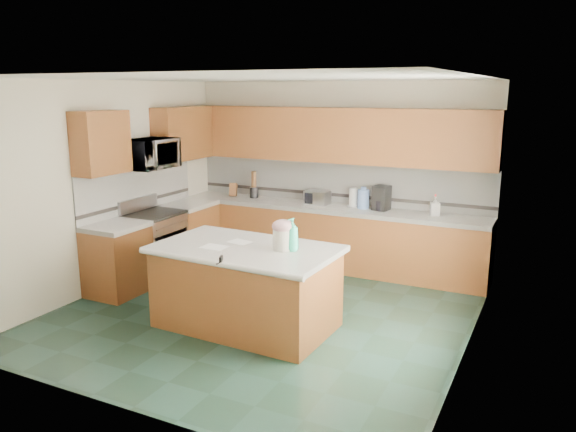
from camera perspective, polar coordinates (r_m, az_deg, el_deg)
The scene contains 52 objects.
floor at distance 6.74m, azimuth -2.50°, elevation -9.80°, with size 4.60×4.60×0.00m, color black.
ceiling at distance 6.23m, azimuth -2.74°, elevation 13.81°, with size 4.60×4.60×0.00m, color white.
wall_back at distance 8.42m, azimuth 5.03°, elevation 4.28°, with size 4.60×0.04×2.70m, color #EFE5CA.
wall_front at distance 4.51m, azimuth -16.97°, elevation -3.67°, with size 4.60×0.04×2.70m, color #EFE5CA.
wall_left at distance 7.72m, azimuth -17.91°, elevation 2.94°, with size 0.04×4.60×2.70m, color #EFE5CA.
wall_right at distance 5.63m, azimuth 18.56°, elevation -0.57°, with size 0.04×4.60×2.70m, color #EFE5CA.
back_base_cab at distance 8.32m, azimuth 4.10°, elevation -2.29°, with size 4.60×0.60×0.86m, color #341C0B.
back_countertop at distance 8.21m, azimuth 4.15°, elevation 0.81°, with size 4.60×0.64×0.06m, color white.
back_upper_cab at distance 8.18m, azimuth 4.63°, elevation 8.20°, with size 4.60×0.33×0.78m, color #341C0B.
back_backsplash at distance 8.41m, azimuth 4.93°, elevation 3.48°, with size 4.60×0.02×0.63m, color silver.
back_accent_band at distance 8.44m, azimuth 4.89°, elevation 2.16°, with size 4.60×0.01×0.05m, color black.
left_base_cab_rear at distance 8.67m, azimuth -10.06°, elevation -1.84°, with size 0.60×0.82×0.86m, color #341C0B.
left_counter_rear at distance 8.57m, azimuth -10.18°, elevation 1.14°, with size 0.64×0.82×0.06m, color white.
left_base_cab_front at distance 7.54m, azimuth -16.93°, elevation -4.41°, with size 0.60×0.72×0.86m, color #341C0B.
left_counter_front at distance 7.42m, azimuth -17.16°, elevation -1.02°, with size 0.64×0.72×0.06m, color white.
left_backsplash at distance 8.11m, azimuth -15.01°, elevation 2.75°, with size 0.02×2.30×0.63m, color silver.
left_accent_band at distance 8.15m, azimuth -14.90°, elevation 1.39°, with size 0.01×2.30×0.05m, color black.
left_upper_cab_rear at distance 8.61m, azimuth -10.65°, elevation 8.25°, with size 0.33×1.09×0.78m, color #341C0B.
left_upper_cab_front at distance 7.35m, azimuth -18.47°, elevation 7.08°, with size 0.33×0.72×0.78m, color #341C0B.
range_body at distance 8.07m, azimuth -13.37°, elevation -3.02°, with size 0.60×0.76×0.88m, color #B7B7BC.
range_oven_door at distance 7.90m, azimuth -11.73°, elevation -3.57°, with size 0.02×0.68×0.55m, color black.
range_cooktop at distance 7.96m, azimuth -13.54°, elevation 0.18°, with size 0.62×0.78×0.04m, color black.
range_handle at distance 7.79m, azimuth -11.68°, elevation -0.91°, with size 0.02×0.02×0.66m, color #B7B7BC.
range_backguard at distance 8.10m, azimuth -15.00°, elevation 1.18°, with size 0.06×0.76×0.18m, color #B7B7BC.
microwave at distance 7.82m, azimuth -13.85°, elevation 6.14°, with size 0.73×0.50×0.41m, color #B7B7BC.
island_base at distance 6.25m, azimuth -4.26°, elevation -7.43°, with size 1.86×1.07×0.86m, color #341C0B.
island_top at distance 6.11m, azimuth -4.33°, elevation -3.37°, with size 1.96×1.17×0.06m, color white.
island_bullnose at distance 5.64m, azimuth -7.34°, elevation -4.83°, with size 0.06×0.06×1.96m, color white.
treat_jar at distance 5.93m, azimuth -0.52°, elevation -2.41°, with size 0.21×0.21×0.22m, color silver.
treat_jar_lid at distance 5.90m, azimuth -0.53°, elevation -1.05°, with size 0.23×0.23×0.14m, color #CD939B.
treat_jar_knob at distance 5.89m, azimuth -0.53°, elevation -0.58°, with size 0.03×0.03×0.08m, color tan.
treat_jar_knob_end_l at distance 5.90m, azimuth -0.86°, elevation -0.54°, with size 0.04×0.04×0.04m, color tan.
treat_jar_knob_end_r at distance 5.87m, azimuth -0.19°, elevation -0.62°, with size 0.04×0.04×0.04m, color tan.
soap_bottle_island at distance 5.89m, azimuth 0.44°, elevation -1.89°, with size 0.13×0.14×0.35m, color #2DBA93.
paper_sheet_a at distance 6.11m, azimuth -7.48°, elevation -3.14°, with size 0.28×0.21×0.00m, color white.
paper_sheet_b at distance 6.28m, azimuth -4.92°, elevation -2.64°, with size 0.25×0.19×0.00m, color white.
clamp_body at distance 5.61m, azimuth -6.81°, elevation -4.46°, with size 0.03×0.09×0.08m, color black.
clamp_handle at distance 5.58m, azimuth -7.09°, elevation -4.79°, with size 0.01×0.01×0.06m, color black.
knife_block at distance 8.97m, azimuth -5.58°, elevation 2.67°, with size 0.11×0.09×0.21m, color #472814.
utensil_crock at distance 8.82m, azimuth -3.48°, elevation 2.41°, with size 0.14×0.14×0.17m, color black.
utensil_bundle at distance 8.78m, azimuth -3.50°, elevation 3.75°, with size 0.08×0.08×0.25m, color #472814.
toaster_oven at distance 8.31m, azimuth 2.99°, elevation 1.88°, with size 0.35×0.24×0.20m, color #B7B7BC.
toaster_oven_door at distance 8.21m, azimuth 2.69°, elevation 1.75°, with size 0.31×0.01×0.16m, color black.
paper_towel at distance 8.15m, azimuth 6.67°, elevation 1.89°, with size 0.12×0.12×0.28m, color white.
paper_towel_base at distance 8.18m, azimuth 6.65°, elevation 0.98°, with size 0.19×0.19×0.01m, color #B7B7BC.
water_jug at distance 8.06m, azimuth 7.66°, elevation 1.72°, with size 0.17×0.17×0.27m, color #6788CE.
water_jug_neck at distance 8.03m, azimuth 7.69°, elevation 2.81°, with size 0.08×0.08×0.04m, color #6788CE.
coffee_maker at distance 8.00m, azimuth 9.48°, elevation 1.84°, with size 0.20×0.22×0.35m, color black.
coffee_carafe at distance 7.97m, azimuth 9.35°, elevation 1.05°, with size 0.14×0.14×0.14m, color black.
soap_bottle_back at distance 7.80m, azimuth 14.70°, elevation 0.99°, with size 0.12×0.12×0.26m, color white.
soap_back_cap at distance 7.77m, azimuth 14.76°, elevation 2.05°, with size 0.02×0.02×0.03m, color red.
window_light_proxy at distance 5.41m, azimuth 18.06°, elevation 0.57°, with size 0.02×1.40×1.10m, color white.
Camera 1 is at (3.01, -5.45, 2.58)m, focal length 35.00 mm.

